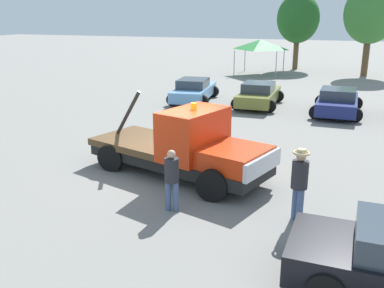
{
  "coord_description": "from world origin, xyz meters",
  "views": [
    {
      "loc": [
        5.09,
        -11.67,
        4.84
      ],
      "look_at": [
        0.5,
        0.0,
        1.05
      ],
      "focal_mm": 40.0,
      "sensor_mm": 36.0,
      "label": 1
    }
  ],
  "objects_px": {
    "tree_center": "(371,14)",
    "parked_car_skyblue": "(194,90)",
    "person_near_truck": "(300,179)",
    "tree_left": "(298,19)",
    "person_at_hood": "(172,176)",
    "parked_car_olive": "(259,95)",
    "canopy_tent_green": "(260,44)",
    "tow_truck": "(186,148)",
    "parked_car_navy": "(338,102)"
  },
  "relations": [
    {
      "from": "person_at_hood",
      "to": "tree_center",
      "type": "height_order",
      "value": "tree_center"
    },
    {
      "from": "person_near_truck",
      "to": "parked_car_skyblue",
      "type": "xyz_separation_m",
      "value": [
        -7.85,
        13.23,
        -0.44
      ]
    },
    {
      "from": "person_near_truck",
      "to": "parked_car_navy",
      "type": "bearing_deg",
      "value": 50.2
    },
    {
      "from": "tow_truck",
      "to": "person_near_truck",
      "type": "relative_size",
      "value": 3.42
    },
    {
      "from": "person_at_hood",
      "to": "canopy_tent_green",
      "type": "distance_m",
      "value": 27.15
    },
    {
      "from": "person_at_hood",
      "to": "tree_center",
      "type": "xyz_separation_m",
      "value": [
        4.41,
        29.17,
        4.01
      ]
    },
    {
      "from": "person_near_truck",
      "to": "person_at_hood",
      "type": "height_order",
      "value": "person_near_truck"
    },
    {
      "from": "person_near_truck",
      "to": "tree_center",
      "type": "relative_size",
      "value": 0.25
    },
    {
      "from": "tree_left",
      "to": "tree_center",
      "type": "xyz_separation_m",
      "value": [
        6.02,
        -2.58,
        0.42
      ]
    },
    {
      "from": "parked_car_skyblue",
      "to": "tree_left",
      "type": "xyz_separation_m",
      "value": [
        3.16,
        17.93,
        3.89
      ]
    },
    {
      "from": "tree_left",
      "to": "person_near_truck",
      "type": "bearing_deg",
      "value": -81.44
    },
    {
      "from": "parked_car_skyblue",
      "to": "tree_left",
      "type": "relative_size",
      "value": 0.73
    },
    {
      "from": "canopy_tent_green",
      "to": "parked_car_navy",
      "type": "bearing_deg",
      "value": -62.36
    },
    {
      "from": "parked_car_skyblue",
      "to": "canopy_tent_green",
      "type": "xyz_separation_m",
      "value": [
        0.9,
        13.01,
        1.85
      ]
    },
    {
      "from": "person_near_truck",
      "to": "tree_left",
      "type": "relative_size",
      "value": 0.27
    },
    {
      "from": "tow_truck",
      "to": "tree_center",
      "type": "bearing_deg",
      "value": 94.83
    },
    {
      "from": "person_at_hood",
      "to": "canopy_tent_green",
      "type": "height_order",
      "value": "canopy_tent_green"
    },
    {
      "from": "tree_center",
      "to": "parked_car_skyblue",
      "type": "bearing_deg",
      "value": -120.88
    },
    {
      "from": "person_near_truck",
      "to": "tree_center",
      "type": "distance_m",
      "value": 28.88
    },
    {
      "from": "tow_truck",
      "to": "parked_car_olive",
      "type": "height_order",
      "value": "tow_truck"
    },
    {
      "from": "parked_car_navy",
      "to": "tree_center",
      "type": "height_order",
      "value": "tree_center"
    },
    {
      "from": "person_near_truck",
      "to": "parked_car_olive",
      "type": "height_order",
      "value": "person_near_truck"
    },
    {
      "from": "parked_car_olive",
      "to": "canopy_tent_green",
      "type": "distance_m",
      "value": 13.49
    },
    {
      "from": "person_at_hood",
      "to": "tree_left",
      "type": "height_order",
      "value": "tree_left"
    },
    {
      "from": "person_at_hood",
      "to": "parked_car_olive",
      "type": "relative_size",
      "value": 0.36
    },
    {
      "from": "parked_car_skyblue",
      "to": "parked_car_olive",
      "type": "distance_m",
      "value": 3.84
    },
    {
      "from": "person_near_truck",
      "to": "canopy_tent_green",
      "type": "bearing_deg",
      "value": 65.74
    },
    {
      "from": "parked_car_olive",
      "to": "person_near_truck",
      "type": "bearing_deg",
      "value": -165.57
    },
    {
      "from": "canopy_tent_green",
      "to": "person_at_hood",
      "type": "bearing_deg",
      "value": -81.8
    },
    {
      "from": "parked_car_olive",
      "to": "tree_left",
      "type": "bearing_deg",
      "value": -0.3
    },
    {
      "from": "tow_truck",
      "to": "person_near_truck",
      "type": "bearing_deg",
      "value": -10.83
    },
    {
      "from": "person_at_hood",
      "to": "parked_car_olive",
      "type": "bearing_deg",
      "value": -4.89
    },
    {
      "from": "tow_truck",
      "to": "tree_left",
      "type": "relative_size",
      "value": 0.93
    },
    {
      "from": "person_at_hood",
      "to": "tree_left",
      "type": "distance_m",
      "value": 32.0
    },
    {
      "from": "person_at_hood",
      "to": "parked_car_skyblue",
      "type": "height_order",
      "value": "person_at_hood"
    },
    {
      "from": "person_at_hood",
      "to": "tree_center",
      "type": "bearing_deg",
      "value": -17.35
    },
    {
      "from": "person_near_truck",
      "to": "parked_car_skyblue",
      "type": "height_order",
      "value": "person_near_truck"
    },
    {
      "from": "parked_car_olive",
      "to": "parked_car_navy",
      "type": "height_order",
      "value": "same"
    },
    {
      "from": "parked_car_skyblue",
      "to": "tree_left",
      "type": "distance_m",
      "value": 18.62
    },
    {
      "from": "parked_car_olive",
      "to": "canopy_tent_green",
      "type": "height_order",
      "value": "canopy_tent_green"
    },
    {
      "from": "tow_truck",
      "to": "canopy_tent_green",
      "type": "height_order",
      "value": "canopy_tent_green"
    },
    {
      "from": "canopy_tent_green",
      "to": "tree_left",
      "type": "bearing_deg",
      "value": 65.37
    },
    {
      "from": "parked_car_navy",
      "to": "parked_car_olive",
      "type": "bearing_deg",
      "value": 82.05
    },
    {
      "from": "tree_left",
      "to": "parked_car_olive",
      "type": "bearing_deg",
      "value": -87.84
    },
    {
      "from": "parked_car_olive",
      "to": "tree_left",
      "type": "xyz_separation_m",
      "value": [
        -0.68,
        17.95,
        3.9
      ]
    },
    {
      "from": "parked_car_olive",
      "to": "tree_center",
      "type": "xyz_separation_m",
      "value": [
        5.34,
        15.37,
        4.31
      ]
    },
    {
      "from": "parked_car_skyblue",
      "to": "canopy_tent_green",
      "type": "relative_size",
      "value": 1.4
    },
    {
      "from": "parked_car_skyblue",
      "to": "parked_car_olive",
      "type": "height_order",
      "value": "same"
    },
    {
      "from": "person_at_hood",
      "to": "parked_car_skyblue",
      "type": "xyz_separation_m",
      "value": [
        -4.77,
        13.82,
        -0.3
      ]
    },
    {
      "from": "tow_truck",
      "to": "parked_car_navy",
      "type": "height_order",
      "value": "tow_truck"
    }
  ]
}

